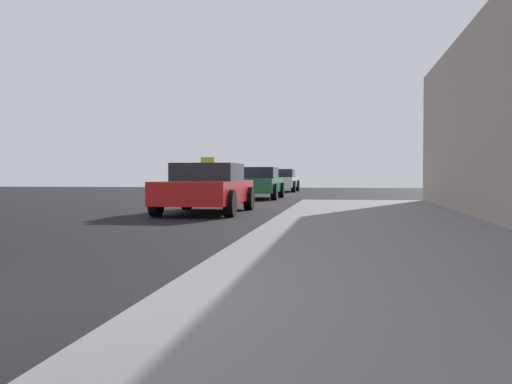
{
  "coord_description": "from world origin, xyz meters",
  "views": [
    {
      "loc": [
        3.34,
        -3.7,
        0.99
      ],
      "look_at": [
        2.41,
        2.57,
        0.8
      ],
      "focal_mm": 41.91,
      "sensor_mm": 36.0,
      "label": 1
    }
  ],
  "objects": [
    {
      "name": "sidewalk",
      "position": [
        4.0,
        0.0,
        0.07
      ],
      "size": [
        4.0,
        32.0,
        0.15
      ],
      "primitive_type": "cube",
      "color": "slate",
      "rests_on": "ground_plane"
    },
    {
      "name": "car_red",
      "position": [
        -0.13,
        11.21,
        0.65
      ],
      "size": [
        1.98,
        4.34,
        1.43
      ],
      "rotation": [
        0.0,
        0.0,
        3.14
      ],
      "color": "red",
      "rests_on": "ground_plane"
    },
    {
      "name": "car_green",
      "position": [
        -0.17,
        20.11,
        0.65
      ],
      "size": [
        2.01,
        4.09,
        1.27
      ],
      "rotation": [
        0.0,
        0.0,
        3.14
      ],
      "color": "#196638",
      "rests_on": "ground_plane"
    },
    {
      "name": "car_white",
      "position": [
        -0.25,
        29.88,
        0.65
      ],
      "size": [
        2.03,
        4.3,
        1.27
      ],
      "rotation": [
        0.0,
        0.0,
        3.14
      ],
      "color": "white",
      "rests_on": "ground_plane"
    }
  ]
}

